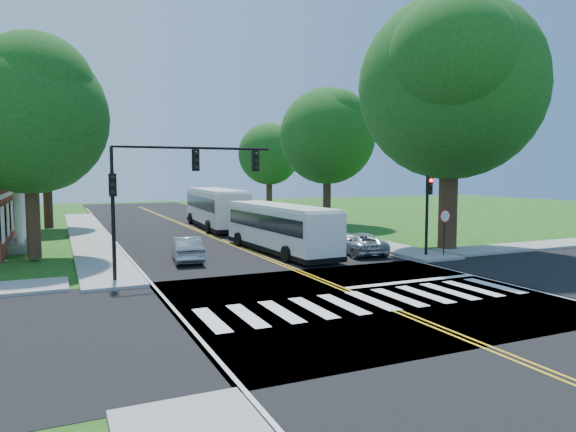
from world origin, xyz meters
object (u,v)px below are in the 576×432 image
signal_nw (169,179)px  bus_lead (279,227)px  suv (359,243)px  bus_follow (215,207)px  hatchback (187,249)px  dark_sedan (290,226)px  signal_ne (428,204)px

signal_nw → bus_lead: size_ratio=0.66×
signal_nw → suv: 12.11m
signal_nw → bus_follow: (7.74, 19.64, -2.63)m
bus_lead → bus_follow: bearing=-94.4°
hatchback → suv: hatchback is taller
hatchback → dark_sedan: bearing=-132.6°
signal_ne → bus_lead: signal_ne is taller
hatchback → suv: (9.57, -1.56, -0.04)m
signal_ne → suv: (-2.82, 2.50, -2.34)m
signal_nw → signal_ne: bearing=0.0°
signal_nw → bus_lead: 9.33m
signal_nw → hatchback: (1.67, 4.07, -3.71)m
bus_follow → bus_lead: bearing=92.2°
dark_sedan → bus_lead: bearing=53.5°
bus_follow → signal_ne: bearing=111.6°
hatchback → dark_sedan: dark_sedan is taller
signal_nw → bus_follow: signal_nw is taller
signal_ne → bus_lead: (-6.72, 4.98, -1.48)m
signal_ne → suv: bearing=138.4°
bus_follow → suv: bus_follow is taller
bus_lead → dark_sedan: bus_lead is taller
bus_follow → dark_sedan: size_ratio=2.66×
bus_lead → suv: size_ratio=2.46×
hatchback → dark_sedan: (9.59, 8.05, 0.04)m
signal_ne → dark_sedan: size_ratio=0.91×
suv → dark_sedan: 9.61m
dark_sedan → signal_ne: bearing=95.4°
bus_follow → dark_sedan: bearing=118.9°
bus_lead → hatchback: size_ratio=2.72×
signal_ne → suv: size_ratio=0.99×
bus_lead → bus_follow: 14.65m
signal_ne → bus_follow: bearing=107.8°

